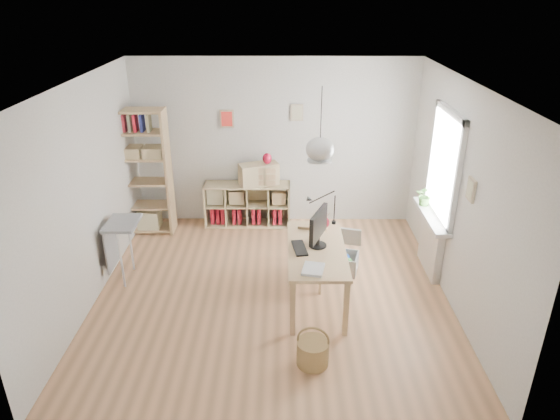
{
  "coord_description": "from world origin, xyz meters",
  "views": [
    {
      "loc": [
        0.14,
        -5.5,
        3.68
      ],
      "look_at": [
        0.1,
        0.3,
        1.05
      ],
      "focal_mm": 32.0,
      "sensor_mm": 36.0,
      "label": 1
    }
  ],
  "objects_px": {
    "tall_bookshelf": "(143,167)",
    "drawer_chest": "(259,174)",
    "monitor": "(318,227)",
    "desk": "(316,254)",
    "chair": "(310,254)",
    "storage_chest": "(340,257)",
    "cube_shelf": "(246,207)"
  },
  "relations": [
    {
      "from": "monitor",
      "to": "drawer_chest",
      "type": "bearing_deg",
      "value": 132.69
    },
    {
      "from": "tall_bookshelf",
      "to": "cube_shelf",
      "type": "bearing_deg",
      "value": 10.19
    },
    {
      "from": "storage_chest",
      "to": "drawer_chest",
      "type": "distance_m",
      "value": 1.99
    },
    {
      "from": "cube_shelf",
      "to": "chair",
      "type": "xyz_separation_m",
      "value": [
        0.97,
        -1.86,
        0.15
      ]
    },
    {
      "from": "desk",
      "to": "chair",
      "type": "distance_m",
      "value": 0.42
    },
    {
      "from": "desk",
      "to": "tall_bookshelf",
      "type": "relative_size",
      "value": 0.75
    },
    {
      "from": "tall_bookshelf",
      "to": "storage_chest",
      "type": "xyz_separation_m",
      "value": [
        2.97,
        -1.19,
        -0.91
      ]
    },
    {
      "from": "desk",
      "to": "tall_bookshelf",
      "type": "height_order",
      "value": "tall_bookshelf"
    },
    {
      "from": "cube_shelf",
      "to": "tall_bookshelf",
      "type": "height_order",
      "value": "tall_bookshelf"
    },
    {
      "from": "chair",
      "to": "storage_chest",
      "type": "relative_size",
      "value": 1.13
    },
    {
      "from": "monitor",
      "to": "drawer_chest",
      "type": "height_order",
      "value": "monitor"
    },
    {
      "from": "tall_bookshelf",
      "to": "chair",
      "type": "height_order",
      "value": "tall_bookshelf"
    },
    {
      "from": "monitor",
      "to": "drawer_chest",
      "type": "relative_size",
      "value": 0.85
    },
    {
      "from": "storage_chest",
      "to": "drawer_chest",
      "type": "bearing_deg",
      "value": 144.59
    },
    {
      "from": "desk",
      "to": "drawer_chest",
      "type": "xyz_separation_m",
      "value": [
        -0.8,
        2.19,
        0.24
      ]
    },
    {
      "from": "desk",
      "to": "cube_shelf",
      "type": "xyz_separation_m",
      "value": [
        -1.02,
        2.23,
        -0.36
      ]
    },
    {
      "from": "storage_chest",
      "to": "desk",
      "type": "bearing_deg",
      "value": -102.29
    },
    {
      "from": "desk",
      "to": "drawer_chest",
      "type": "bearing_deg",
      "value": 110.13
    },
    {
      "from": "desk",
      "to": "monitor",
      "type": "xyz_separation_m",
      "value": [
        0.02,
        0.05,
        0.36
      ]
    },
    {
      "from": "tall_bookshelf",
      "to": "drawer_chest",
      "type": "xyz_separation_m",
      "value": [
        1.78,
        0.24,
        -0.19
      ]
    },
    {
      "from": "cube_shelf",
      "to": "tall_bookshelf",
      "type": "bearing_deg",
      "value": -169.81
    },
    {
      "from": "desk",
      "to": "tall_bookshelf",
      "type": "xyz_separation_m",
      "value": [
        -2.59,
        1.95,
        0.43
      ]
    },
    {
      "from": "cube_shelf",
      "to": "tall_bookshelf",
      "type": "distance_m",
      "value": 1.77
    },
    {
      "from": "tall_bookshelf",
      "to": "drawer_chest",
      "type": "distance_m",
      "value": 1.81
    },
    {
      "from": "cube_shelf",
      "to": "tall_bookshelf",
      "type": "relative_size",
      "value": 0.7
    },
    {
      "from": "chair",
      "to": "monitor",
      "type": "distance_m",
      "value": 0.65
    },
    {
      "from": "tall_bookshelf",
      "to": "storage_chest",
      "type": "bearing_deg",
      "value": -21.83
    },
    {
      "from": "desk",
      "to": "monitor",
      "type": "height_order",
      "value": "monitor"
    },
    {
      "from": "storage_chest",
      "to": "monitor",
      "type": "xyz_separation_m",
      "value": [
        -0.37,
        -0.71,
        0.83
      ]
    },
    {
      "from": "tall_bookshelf",
      "to": "chair",
      "type": "distance_m",
      "value": 3.06
    },
    {
      "from": "tall_bookshelf",
      "to": "chair",
      "type": "relative_size",
      "value": 2.53
    },
    {
      "from": "cube_shelf",
      "to": "drawer_chest",
      "type": "distance_m",
      "value": 0.64
    }
  ]
}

